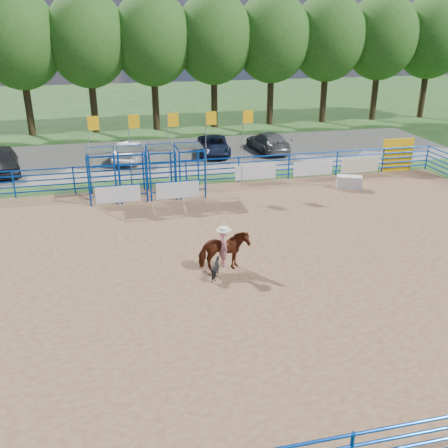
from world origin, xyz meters
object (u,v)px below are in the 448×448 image
at_px(car_b, 133,151).
at_px(car_c, 214,146).
at_px(car_a, 2,160).
at_px(car_d, 268,142).
at_px(announcer_table, 349,182).
at_px(calf, 216,269).
at_px(horse_and_rider, 224,249).

relative_size(car_b, car_c, 0.95).
height_order(car_a, car_d, car_a).
bearing_deg(car_a, car_c, -4.64).
distance_m(car_c, car_d, 3.89).
distance_m(announcer_table, calf, 12.51).
bearing_deg(car_d, horse_and_rider, 61.97).
xyz_separation_m(announcer_table, car_d, (-1.79, 9.06, 0.31)).
relative_size(horse_and_rider, car_a, 0.53).
bearing_deg(car_a, car_b, -4.17).
bearing_deg(calf, announcer_table, -69.56).
relative_size(car_a, car_c, 1.03).
bearing_deg(car_c, car_a, -166.41).
distance_m(announcer_table, car_b, 14.03).
bearing_deg(car_c, calf, -94.75).
height_order(car_c, car_d, car_d).
distance_m(announcer_table, car_c, 10.69).
distance_m(horse_and_rider, car_d, 18.33).
xyz_separation_m(announcer_table, horse_and_rider, (-8.87, -7.85, 0.52)).
height_order(calf, car_b, car_b).
relative_size(announcer_table, car_b, 0.31).
height_order(car_b, car_d, car_b).
xyz_separation_m(car_b, car_d, (9.38, 0.57, -0.02)).
xyz_separation_m(calf, car_b, (-1.88, 16.86, 0.31)).
xyz_separation_m(announcer_table, car_c, (-5.68, 9.06, 0.25)).
distance_m(horse_and_rider, car_b, 16.49).
xyz_separation_m(horse_and_rider, car_c, (3.19, 16.90, -0.27)).
bearing_deg(announcer_table, calf, -137.97).
bearing_deg(calf, horse_and_rider, -60.02).
height_order(horse_and_rider, car_d, horse_and_rider).
xyz_separation_m(car_a, car_c, (13.33, 1.55, -0.16)).
height_order(car_b, car_c, car_b).
bearing_deg(car_d, car_b, -1.81).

